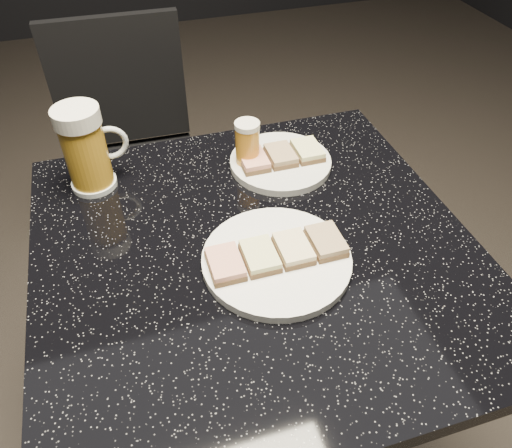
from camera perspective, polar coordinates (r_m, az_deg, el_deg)
The scene contains 9 objects.
floor at distance 1.44m, azimuth 0.00°, elevation -24.19°, with size 6.00×6.00×0.00m, color black.
plate_large at distance 0.77m, azimuth 2.36°, elevation -4.11°, with size 0.23×0.23×0.01m, color white.
plate_small at distance 0.97m, azimuth 2.81°, elevation 7.06°, with size 0.19×0.19×0.01m, color silver.
table at distance 0.99m, azimuth 0.00°, elevation -12.54°, with size 0.70×0.70×0.75m.
beer_mug at distance 0.93m, azimuth -18.83°, elevation 8.16°, with size 0.12×0.08×0.16m.
beer_tumbler at distance 0.94m, azimuth -0.99°, elevation 8.92°, with size 0.05×0.05×0.10m.
chair at distance 1.49m, azimuth -13.95°, elevation 7.65°, with size 0.38×0.38×0.85m.
canapes_on_plate_large at distance 0.76m, azimuth 2.39°, elevation -3.27°, with size 0.21×0.07×0.02m.
canapes_on_plate_small at distance 0.96m, azimuth 2.84°, elevation 7.85°, with size 0.16×0.07×0.02m.
Camera 1 is at (-0.17, -0.54, 1.32)m, focal length 35.00 mm.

